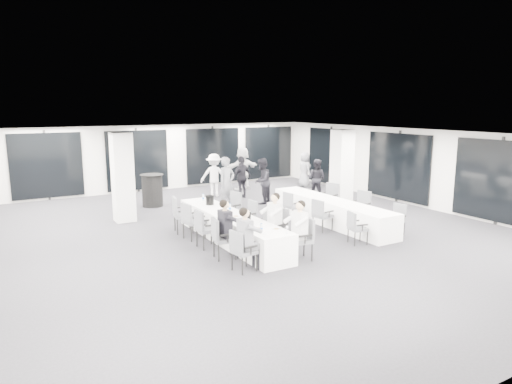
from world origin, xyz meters
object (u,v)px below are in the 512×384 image
at_px(chair_main_left_second, 221,236).
at_px(standing_guest_b, 262,178).
at_px(chair_side_right_near, 397,217).
at_px(standing_guest_f, 243,165).
at_px(chair_side_left_near, 355,226).
at_px(standing_guest_a, 227,179).
at_px(chair_main_right_fourth, 249,215).
at_px(chair_side_left_far, 291,204).
at_px(chair_main_right_mid, 265,223).
at_px(chair_side_right_mid, 361,205).
at_px(ice_bucket_near, 247,216).
at_px(standing_guest_d, 242,174).
at_px(ice_bucket_far, 210,200).
at_px(chair_main_right_near, 304,236).
at_px(chair_side_left_mid, 321,213).
at_px(cocktail_table, 152,190).
at_px(chair_main_left_near, 241,248).
at_px(standing_guest_c, 214,172).
at_px(chair_main_left_far, 180,212).
at_px(standing_guest_e, 305,167).
at_px(chair_main_right_far, 232,206).
at_px(chair_main_left_mid, 204,227).
at_px(standing_guest_h, 316,176).
at_px(chair_main_left_fourth, 191,219).
at_px(chair_side_right_far, 329,196).
at_px(banquet_table_side, 331,212).
at_px(banquet_table_main, 231,228).

xyz_separation_m(chair_main_left_second, standing_guest_b, (4.06, 4.90, 0.40)).
distance_m(chair_side_right_near, standing_guest_f, 8.53).
height_order(chair_side_left_near, standing_guest_a, standing_guest_a).
relative_size(chair_main_right_fourth, chair_side_left_far, 1.04).
distance_m(chair_main_right_mid, standing_guest_b, 4.84).
distance_m(chair_side_right_mid, ice_bucket_near, 4.41).
bearing_deg(standing_guest_d, ice_bucket_far, 33.09).
height_order(chair_main_right_near, chair_side_left_near, chair_main_right_near).
xyz_separation_m(chair_main_right_fourth, chair_side_left_mid, (1.91, -0.89, 0.00)).
bearing_deg(ice_bucket_near, cocktail_table, 94.48).
relative_size(chair_main_left_near, standing_guest_c, 0.48).
xyz_separation_m(chair_main_left_far, standing_guest_e, (7.57, 4.36, 0.29)).
bearing_deg(standing_guest_c, chair_side_right_mid, 137.94).
height_order(chair_main_right_mid, chair_main_right_far, chair_main_right_far).
xyz_separation_m(cocktail_table, chair_side_right_mid, (4.86, -5.65, -0.02)).
relative_size(chair_main_left_second, standing_guest_a, 0.48).
xyz_separation_m(chair_main_right_fourth, standing_guest_e, (5.90, 5.40, 0.35)).
bearing_deg(chair_main_left_mid, chair_side_left_far, 108.62).
relative_size(standing_guest_b, standing_guest_h, 1.10).
bearing_deg(chair_main_left_mid, chair_main_left_far, 178.70).
bearing_deg(chair_main_right_near, standing_guest_f, -9.71).
distance_m(chair_main_left_second, chair_side_left_near, 3.65).
relative_size(chair_main_left_far, chair_main_right_fourth, 1.11).
bearing_deg(standing_guest_c, chair_main_left_mid, 91.94).
relative_size(standing_guest_e, standing_guest_f, 0.85).
height_order(chair_side_left_near, standing_guest_d, standing_guest_d).
distance_m(chair_side_left_near, ice_bucket_near, 2.92).
height_order(chair_main_left_mid, chair_main_left_fourth, chair_main_left_fourth).
height_order(chair_side_right_mid, standing_guest_f, standing_guest_f).
distance_m(chair_side_left_mid, ice_bucket_far, 3.26).
height_order(chair_side_right_far, standing_guest_h, standing_guest_h).
bearing_deg(banquet_table_side, standing_guest_e, 61.07).
distance_m(chair_main_right_mid, chair_side_left_far, 2.47).
bearing_deg(cocktail_table, chair_side_left_mid, -61.07).
distance_m(chair_side_left_far, ice_bucket_far, 2.74).
relative_size(cocktail_table, standing_guest_f, 0.56).
bearing_deg(ice_bucket_near, chair_main_left_second, -160.21).
bearing_deg(ice_bucket_far, chair_side_right_mid, -20.93).
relative_size(banquet_table_main, standing_guest_f, 2.38).
bearing_deg(chair_main_left_mid, chair_main_left_fourth, 178.68).
xyz_separation_m(chair_main_left_second, standing_guest_c, (3.12, 7.07, 0.41)).
xyz_separation_m(banquet_table_side, chair_side_left_near, (-0.82, -2.01, 0.12)).
bearing_deg(chair_side_left_far, chair_side_right_far, 86.54).
bearing_deg(banquet_table_side, standing_guest_f, 85.99).
bearing_deg(chair_main_left_far, chair_main_left_near, 10.77).
distance_m(chair_main_left_fourth, standing_guest_f, 7.78).
distance_m(chair_side_right_far, standing_guest_h, 2.66).
distance_m(chair_main_right_fourth, standing_guest_f, 7.06).
height_order(standing_guest_a, ice_bucket_far, standing_guest_a).
relative_size(chair_side_left_near, standing_guest_a, 0.42).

